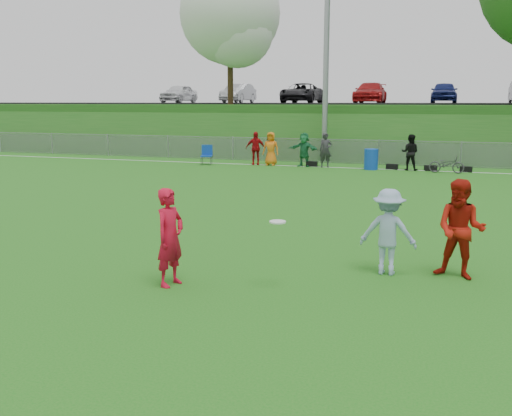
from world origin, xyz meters
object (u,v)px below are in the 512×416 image
at_px(player_red_left, 170,237).
at_px(frisbee, 278,222).
at_px(bicycle, 447,164).
at_px(player_red_center, 461,229).
at_px(player_blue, 388,232).
at_px(recycling_bin, 371,159).

xyz_separation_m(player_red_left, frisbee, (1.87, 0.35, 0.33)).
xyz_separation_m(frisbee, bicycle, (2.82, 18.12, -0.80)).
bearing_deg(player_red_left, player_red_center, -54.90).
bearing_deg(frisbee, player_red_center, 29.11).
height_order(player_red_left, bicycle, player_red_left).
distance_m(frisbee, bicycle, 18.35).
relative_size(frisbee, bicycle, 0.19).
relative_size(player_red_left, player_blue, 1.07).
xyz_separation_m(frisbee, recycling_bin, (-0.62, 18.43, -0.71)).
bearing_deg(recycling_bin, bicycle, -5.26).
xyz_separation_m(player_red_left, bicycle, (4.69, 18.46, -0.47)).
bearing_deg(player_blue, player_red_center, -171.69).
xyz_separation_m(player_blue, recycling_bin, (-2.34, 16.90, -0.32)).
height_order(player_blue, frisbee, player_blue).
relative_size(frisbee, recycling_bin, 0.29).
height_order(player_red_left, player_red_center, player_red_center).
relative_size(player_blue, frisbee, 5.72).
distance_m(player_blue, recycling_bin, 17.06).
bearing_deg(frisbee, player_blue, 41.70).
distance_m(player_red_center, frisbee, 3.45).
bearing_deg(recycling_bin, player_blue, -82.11).
distance_m(frisbee, recycling_bin, 18.46).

